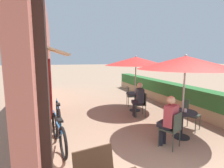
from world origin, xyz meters
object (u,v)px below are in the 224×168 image
Objects in this scene: seated_patron_mid_right at (139,98)px; bicycle_second at (58,115)px; cafe_chair_near_left at (189,112)px; coffee_cup_mid at (137,92)px; patio_table_near at (182,119)px; bicycle_leaning at (59,133)px; cafe_chair_mid_right at (141,102)px; patio_table_mid at (135,98)px; patio_umbrella_near at (186,63)px; seated_patron_near_right at (169,119)px; cafe_chair_near_right at (173,127)px; coffee_cup_near at (185,110)px; patio_umbrella_mid at (136,61)px; cafe_chair_mid_left at (130,95)px.

bicycle_second is at bearing 105.14° from seated_patron_mid_right.
cafe_chair_near_left is 9.67× the size of coffee_cup_mid.
bicycle_leaning reaches higher than patio_table_near.
bicycle_second is (-2.92, -0.07, -0.15)m from cafe_chair_mid_right.
coffee_cup_mid is (0.11, 0.07, 0.26)m from patio_table_mid.
seated_patron_near_right is at bearing -155.58° from patio_umbrella_near.
seated_patron_near_right is 13.89× the size of coffee_cup_mid.
patio_umbrella_near is 2.83× the size of cafe_chair_mid_right.
cafe_chair_near_right and cafe_chair_mid_right have the same top height.
patio_table_mid is 3.11m from bicycle_second.
bicycle_leaning is at bearing 134.11° from cafe_chair_near_right.
patio_umbrella_near reaches higher than bicycle_second.
cafe_chair_near_right is at bearing -100.98° from coffee_cup_mid.
bicycle_second is at bearing -48.67° from cafe_chair_near_left.
cafe_chair_near_left is 1.00× the size of cafe_chair_mid_right.
coffee_cup_near is (0.03, -0.07, 0.26)m from patio_table_near.
seated_patron_mid_right is (0.34, 2.23, 0.00)m from seated_patron_near_right.
patio_umbrella_mid is (0.54, 2.91, 1.32)m from seated_patron_near_right.
cafe_chair_near_left is at bearing -139.33° from cafe_chair_mid_right.
patio_table_near is 0.84× the size of cafe_chair_near_right.
cafe_chair_mid_left is at bearing 53.96° from cafe_chair_near_right.
cafe_chair_near_left is 1.42m from cafe_chair_near_right.
patio_table_near is at bearing -160.92° from cafe_chair_mid_right.
cafe_chair_near_right is 0.70× the size of seated_patron_near_right.
seated_patron_near_right is at bearing 1.67° from cafe_chair_near_left.
coffee_cup_mid is at bearing 26.64° from bicycle_leaning.
cafe_chair_near_left reaches higher than coffee_cup_near.
patio_table_near is 3.18m from bicycle_leaning.
patio_umbrella_mid is (-0.00, 0.00, 1.50)m from patio_table_mid.
cafe_chair_mid_left is 9.67× the size of coffee_cup_mid.
patio_umbrella_near is at bearing 13.60° from cafe_chair_mid_left.
patio_table_near is 0.59× the size of seated_patron_near_right.
bicycle_leaning is (-3.17, 0.53, -0.40)m from coffee_cup_near.
patio_table_mid is (-0.11, 2.62, -1.50)m from patio_umbrella_near.
cafe_chair_near_left is 0.49× the size of bicycle_second.
patio_umbrella_near reaches higher than seated_patron_near_right.
seated_patron_mid_right reaches higher than coffee_cup_mid.
seated_patron_near_right is at bearing -102.28° from coffee_cup_mid.
coffee_cup_mid is (0.00, 2.69, -1.24)m from patio_umbrella_near.
cafe_chair_mid_right is at bearing 95.85° from patio_umbrella_near.
cafe_chair_near_left is 1.79m from seated_patron_mid_right.
cafe_chair_near_right is 0.75m from coffee_cup_near.
coffee_cup_near is (-0.56, -0.46, 0.25)m from cafe_chair_near_left.
patio_table_near is 2.70m from coffee_cup_mid.
seated_patron_mid_right is (-0.30, 1.94, -1.32)m from patio_umbrella_near.
cafe_chair_mid_left is at bearing 82.94° from patio_table_mid.
coffee_cup_mid is (0.60, 3.08, 0.25)m from cafe_chair_near_right.
patio_table_mid is 0.84× the size of cafe_chair_mid_left.
patio_umbrella_mid is at bearing 92.38° from patio_umbrella_near.
seated_patron_near_right is at bearing -25.46° from bicycle_leaning.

